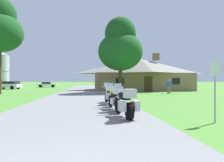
# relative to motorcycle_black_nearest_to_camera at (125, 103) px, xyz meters

# --- Properties ---
(ground_plane) EXTENTS (500.00, 500.00, 0.00)m
(ground_plane) POSITION_rel_motorcycle_black_nearest_to_camera_xyz_m (-2.02, 14.01, -0.61)
(ground_plane) COLOR #4C8433
(asphalt_driveway) EXTENTS (6.40, 80.00, 0.06)m
(asphalt_driveway) POSITION_rel_motorcycle_black_nearest_to_camera_xyz_m (-2.02, 12.01, -0.58)
(asphalt_driveway) COLOR slate
(asphalt_driveway) RESTS_ON ground
(motorcycle_black_nearest_to_camera) EXTENTS (0.89, 2.08, 1.30)m
(motorcycle_black_nearest_to_camera) POSITION_rel_motorcycle_black_nearest_to_camera_xyz_m (0.00, 0.00, 0.00)
(motorcycle_black_nearest_to_camera) COLOR black
(motorcycle_black_nearest_to_camera) RESTS_ON asphalt_driveway
(motorcycle_yellow_second_in_row) EXTENTS (0.72, 2.08, 1.30)m
(motorcycle_yellow_second_in_row) POSITION_rel_motorcycle_black_nearest_to_camera_xyz_m (-0.13, 2.16, 0.01)
(motorcycle_yellow_second_in_row) COLOR black
(motorcycle_yellow_second_in_row) RESTS_ON asphalt_driveway
(motorcycle_white_farthest_in_row) EXTENTS (0.92, 2.08, 1.30)m
(motorcycle_white_farthest_in_row) POSITION_rel_motorcycle_black_nearest_to_camera_xyz_m (-0.10, 4.47, 0.00)
(motorcycle_white_farthest_in_row) COLOR black
(motorcycle_white_farthest_in_row) RESTS_ON asphalt_driveway
(stone_lodge) EXTENTS (15.05, 8.94, 5.87)m
(stone_lodge) POSITION_rel_motorcycle_black_nearest_to_camera_xyz_m (6.64, 22.37, 1.95)
(stone_lodge) COLOR #896B4C
(stone_lodge) RESTS_ON ground
(bystander_blue_shirt_near_lodge) EXTENTS (0.54, 0.30, 1.69)m
(bystander_blue_shirt_near_lodge) POSITION_rel_motorcycle_black_nearest_to_camera_xyz_m (7.63, 13.70, 0.34)
(bystander_blue_shirt_near_lodge) COLOR #75664C
(bystander_blue_shirt_near_lodge) RESTS_ON ground
(metal_signpost_roadside) EXTENTS (0.36, 0.06, 2.14)m
(metal_signpost_roadside) POSITION_rel_motorcycle_black_nearest_to_camera_xyz_m (2.99, -1.01, 0.74)
(metal_signpost_roadside) COLOR #9EA0A5
(metal_signpost_roadside) RESTS_ON ground
(tree_by_lodge_front) EXTENTS (5.45, 5.45, 9.26)m
(tree_by_lodge_front) POSITION_rel_motorcycle_black_nearest_to_camera_xyz_m (2.38, 15.87, 5.07)
(tree_by_lodge_front) COLOR #422D19
(tree_by_lodge_front) RESTS_ON ground
(metal_silo_distant) EXTENTS (2.94, 2.94, 7.97)m
(metal_silo_distant) POSITION_rel_motorcycle_black_nearest_to_camera_xyz_m (-21.20, 38.93, 3.38)
(metal_silo_distant) COLOR #B2B7BC
(metal_silo_distant) RESTS_ON ground
(parked_white_suv_far_left) EXTENTS (4.91, 2.91, 1.40)m
(parked_white_suv_far_left) POSITION_rel_motorcycle_black_nearest_to_camera_xyz_m (-15.78, 28.61, 0.17)
(parked_white_suv_far_left) COLOR silver
(parked_white_suv_far_left) RESTS_ON ground
(parked_white_sedan_far_left) EXTENTS (4.37, 2.26, 1.20)m
(parked_white_sedan_far_left) POSITION_rel_motorcycle_black_nearest_to_camera_xyz_m (-11.00, 37.39, 0.03)
(parked_white_sedan_far_left) COLOR silver
(parked_white_sedan_far_left) RESTS_ON ground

